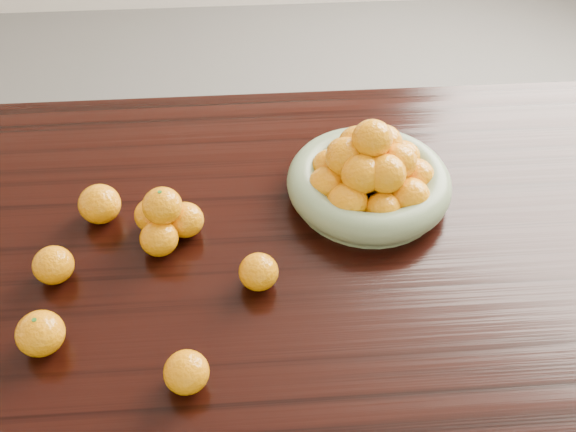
{
  "coord_description": "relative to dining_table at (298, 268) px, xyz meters",
  "views": [
    {
      "loc": [
        -0.08,
        -0.85,
        1.65
      ],
      "look_at": [
        -0.02,
        -0.02,
        0.83
      ],
      "focal_mm": 40.0,
      "sensor_mm": 36.0,
      "label": 1
    }
  ],
  "objects": [
    {
      "name": "ground",
      "position": [
        0.0,
        0.0,
        -0.66
      ],
      "size": [
        5.0,
        5.0,
        0.0
      ],
      "primitive_type": "plane",
      "color": "#504E4C",
      "rests_on": "ground"
    },
    {
      "name": "loose_orange_3",
      "position": [
        -0.44,
        -0.07,
        0.12
      ],
      "size": [
        0.07,
        0.07,
        0.07
      ],
      "primitive_type": "ellipsoid",
      "color": "orange",
      "rests_on": "dining_table"
    },
    {
      "name": "orange_pyramid",
      "position": [
        -0.25,
        0.02,
        0.14
      ],
      "size": [
        0.13,
        0.13,
        0.12
      ],
      "rotation": [
        0.0,
        0.0,
        -0.27
      ],
      "color": "orange",
      "rests_on": "dining_table"
    },
    {
      "name": "loose_orange_2",
      "position": [
        -0.08,
        -0.11,
        0.12
      ],
      "size": [
        0.07,
        0.07,
        0.07
      ],
      "primitive_type": "ellipsoid",
      "color": "orange",
      "rests_on": "dining_table"
    },
    {
      "name": "fruit_bowl",
      "position": [
        0.15,
        0.11,
        0.14
      ],
      "size": [
        0.33,
        0.33,
        0.18
      ],
      "rotation": [
        0.0,
        0.0,
        0.4
      ],
      "color": "gray",
      "rests_on": "dining_table"
    },
    {
      "name": "loose_orange_0",
      "position": [
        -0.44,
        -0.22,
        0.13
      ],
      "size": [
        0.08,
        0.08,
        0.07
      ],
      "primitive_type": "ellipsoid",
      "color": "orange",
      "rests_on": "dining_table"
    },
    {
      "name": "dining_table",
      "position": [
        0.0,
        0.0,
        0.0
      ],
      "size": [
        2.0,
        1.0,
        0.75
      ],
      "color": "black",
      "rests_on": "ground"
    },
    {
      "name": "loose_orange_4",
      "position": [
        -0.38,
        0.08,
        0.13
      ],
      "size": [
        0.08,
        0.08,
        0.08
      ],
      "primitive_type": "ellipsoid",
      "color": "orange",
      "rests_on": "dining_table"
    },
    {
      "name": "loose_orange_1",
      "position": [
        -0.2,
        -0.31,
        0.12
      ],
      "size": [
        0.07,
        0.07,
        0.07
      ],
      "primitive_type": "ellipsoid",
      "color": "orange",
      "rests_on": "dining_table"
    }
  ]
}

